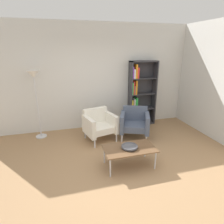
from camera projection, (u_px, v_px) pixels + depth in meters
ground_plane at (118, 175)px, 3.55m from camera, size 8.32×8.32×0.00m
plaster_back_panel at (92, 78)px, 5.33m from camera, size 6.40×0.12×2.90m
bookshelf_tall at (139, 94)px, 5.64m from camera, size 0.80×0.30×1.90m
coffee_table_low at (129, 149)px, 3.70m from camera, size 1.00×0.56×0.40m
decorative_bowl at (130, 146)px, 3.68m from camera, size 0.32×0.32×0.05m
armchair_near_window at (135, 122)px, 4.93m from camera, size 0.90×0.87×0.78m
armchair_by_bookshelf at (99, 124)px, 4.81m from camera, size 0.85×0.81×0.78m
floor_lamp_torchiere at (34, 82)px, 4.60m from camera, size 0.32×0.32×1.74m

